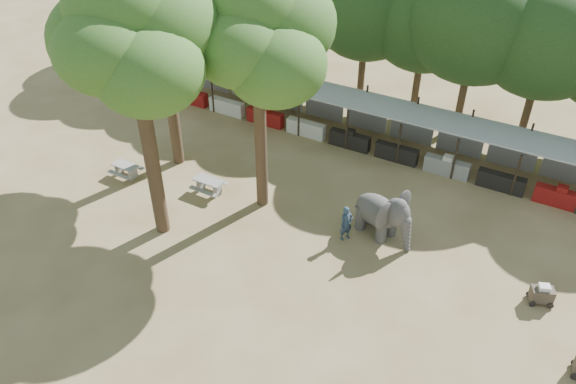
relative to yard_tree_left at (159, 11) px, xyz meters
The scene contains 11 objects.
ground 14.23m from the yard_tree_left, 38.20° to the right, with size 100.00×100.00×0.00m, color brown.
vendor_stalls 13.30m from the yard_tree_left, 36.06° to the left, with size 28.00×2.99×2.80m.
yard_tree_left is the anchor object (origin of this frame).
yard_tree_center 5.92m from the yard_tree_left, 59.04° to the right, with size 7.10×6.90×12.04m.
yard_tree_back 6.09m from the yard_tree_left, ahead, with size 7.10×6.90×11.36m.
backdrop_trees 15.17m from the yard_tree_left, 52.28° to the left, with size 46.46×5.95×8.33m.
elephant 14.05m from the yard_tree_left, ahead, with size 3.27×2.44×2.43m.
handler 13.19m from the yard_tree_left, ahead, with size 0.63×0.42×1.75m, color #26384C.
picnic_table_near 8.30m from the yard_tree_left, 116.41° to the right, with size 1.47×1.34×0.71m.
picnic_table_far 8.57m from the yard_tree_left, 27.86° to the right, with size 1.55×1.40×0.77m.
cart_back 20.81m from the yard_tree_left, ahead, with size 1.11×0.93×0.93m.
Camera 1 is at (8.92, -12.76, 16.84)m, focal length 35.00 mm.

